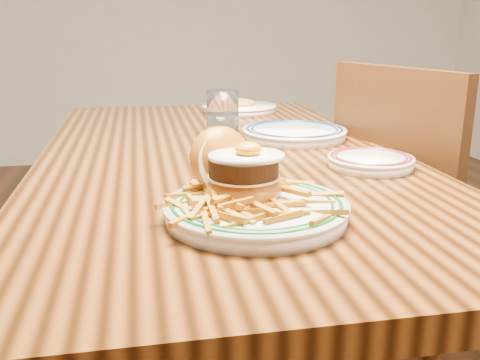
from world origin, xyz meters
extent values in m
cube|color=black|center=(0.00, 0.00, 0.72)|extent=(0.85, 1.60, 0.05)
cylinder|color=black|center=(-0.36, 0.74, 0.35)|extent=(0.07, 0.07, 0.70)
cylinder|color=black|center=(0.36, 0.74, 0.35)|extent=(0.07, 0.07, 0.70)
cube|color=#3C1E0C|center=(0.62, 0.03, 0.45)|extent=(0.55, 0.55, 0.04)
cube|color=#3C1E0C|center=(0.43, -0.03, 0.71)|extent=(0.16, 0.43, 0.47)
cylinder|color=#3C1E0C|center=(0.75, 0.26, 0.22)|extent=(0.04, 0.04, 0.43)
cylinder|color=#3C1E0C|center=(0.39, 0.15, 0.22)|extent=(0.04, 0.04, 0.43)
cylinder|color=white|center=(-0.02, -0.48, 0.76)|extent=(0.29, 0.29, 0.02)
cylinder|color=white|center=(-0.02, -0.48, 0.78)|extent=(0.29, 0.29, 0.01)
torus|color=#0C4816|center=(-0.02, -0.48, 0.78)|extent=(0.27, 0.27, 0.01)
torus|color=#0C4816|center=(-0.02, -0.48, 0.78)|extent=(0.24, 0.24, 0.01)
ellipsoid|color=#AD5016|center=(-0.03, -0.45, 0.79)|extent=(0.12, 0.12, 0.06)
cylinder|color=beige|center=(-0.03, -0.45, 0.81)|extent=(0.12, 0.12, 0.00)
cylinder|color=black|center=(-0.03, -0.45, 0.83)|extent=(0.11, 0.11, 0.03)
ellipsoid|color=white|center=(-0.03, -0.45, 0.85)|extent=(0.12, 0.10, 0.01)
ellipsoid|color=orange|center=(-0.02, -0.45, 0.86)|extent=(0.04, 0.04, 0.02)
ellipsoid|color=#AD5016|center=(-0.06, -0.38, 0.83)|extent=(0.14, 0.13, 0.13)
cylinder|color=beige|center=(-0.05, -0.40, 0.82)|extent=(0.11, 0.07, 0.10)
cylinder|color=white|center=(0.29, -0.22, 0.76)|extent=(0.18, 0.18, 0.02)
cylinder|color=white|center=(0.29, -0.22, 0.77)|extent=(0.18, 0.18, 0.01)
torus|color=maroon|center=(0.29, -0.22, 0.77)|extent=(0.17, 0.17, 0.01)
torus|color=maroon|center=(0.29, -0.22, 0.77)|extent=(0.15, 0.15, 0.01)
cube|color=silver|center=(0.31, -0.21, 0.77)|extent=(0.09, 0.09, 0.00)
cylinder|color=white|center=(0.22, 0.11, 0.76)|extent=(0.27, 0.27, 0.02)
cylinder|color=white|center=(0.22, 0.11, 0.77)|extent=(0.28, 0.28, 0.01)
torus|color=#0F1E4D|center=(0.22, 0.11, 0.78)|extent=(0.26, 0.26, 0.01)
torus|color=#0F1E4D|center=(0.22, 0.11, 0.78)|extent=(0.23, 0.23, 0.01)
cylinder|color=white|center=(0.03, 0.15, 0.81)|extent=(0.09, 0.09, 0.13)
cylinder|color=silver|center=(0.03, 0.15, 0.78)|extent=(0.07, 0.07, 0.06)
cylinder|color=white|center=(0.16, 0.60, 0.76)|extent=(0.26, 0.26, 0.02)
cylinder|color=white|center=(0.16, 0.60, 0.77)|extent=(0.26, 0.26, 0.01)
ellipsoid|color=#BE8D36|center=(0.16, 0.60, 0.78)|extent=(0.11, 0.09, 0.03)
camera|label=1|loc=(-0.19, -1.26, 1.04)|focal=40.00mm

